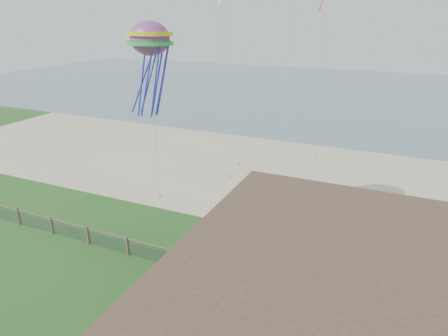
{
  "coord_description": "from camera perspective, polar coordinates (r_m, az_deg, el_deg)",
  "views": [
    {
      "loc": [
        10.53,
        -10.26,
        13.38
      ],
      "look_at": [
        2.35,
        8.0,
        5.69
      ],
      "focal_mm": 32.0,
      "sensor_mm": 36.0,
      "label": 1
    }
  ],
  "objects": [
    {
      "name": "octopus_kite",
      "position": [
        25.59,
        -10.33,
        14.13
      ],
      "size": [
        3.24,
        2.42,
        6.31
      ],
      "primitive_type": null,
      "rotation": [
        0.0,
        0.0,
        -0.09
      ],
      "color": "#FF3728"
    },
    {
      "name": "sand_beach",
      "position": [
        36.47,
        5.62,
        -0.6
      ],
      "size": [
        72.0,
        20.0,
        0.02
      ],
      "primitive_type": "cube",
      "color": "tan",
      "rests_on": "ground"
    },
    {
      "name": "chainlink_fence",
      "position": [
        23.23,
        -7.52,
        -12.71
      ],
      "size": [
        36.2,
        0.2,
        1.25
      ],
      "primitive_type": null,
      "color": "brown",
      "rests_on": "ground"
    },
    {
      "name": "ocean",
      "position": [
        78.13,
        16.28,
        10.34
      ],
      "size": [
        160.0,
        68.0,
        0.02
      ],
      "primitive_type": "cube",
      "color": "slate",
      "rests_on": "ground"
    }
  ]
}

